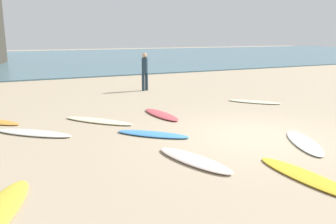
{
  "coord_description": "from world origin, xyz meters",
  "views": [
    {
      "loc": [
        -5.93,
        -6.9,
        2.61
      ],
      "look_at": [
        -1.32,
        2.51,
        0.3
      ],
      "focal_mm": 37.41,
      "sensor_mm": 36.0,
      "label": 1
    }
  ],
  "objects_px": {
    "surfboard_4": "(194,160)",
    "surfboard_5": "(304,142)",
    "surfboard_1": "(307,177)",
    "surfboard_6": "(34,133)",
    "surfboard_7": "(161,114)",
    "beachgoer_near": "(145,70)",
    "surfboard_0": "(254,102)",
    "surfboard_8": "(99,121)",
    "surfboard_2": "(153,134)"
  },
  "relations": [
    {
      "from": "surfboard_7",
      "to": "surfboard_6",
      "type": "bearing_deg",
      "value": -175.84
    },
    {
      "from": "surfboard_0",
      "to": "beachgoer_near",
      "type": "distance_m",
      "value": 5.54
    },
    {
      "from": "surfboard_0",
      "to": "surfboard_2",
      "type": "bearing_deg",
      "value": 164.11
    },
    {
      "from": "surfboard_2",
      "to": "surfboard_6",
      "type": "xyz_separation_m",
      "value": [
        -2.83,
        1.5,
        0.0
      ]
    },
    {
      "from": "surfboard_2",
      "to": "surfboard_6",
      "type": "height_order",
      "value": "surfboard_6"
    },
    {
      "from": "surfboard_6",
      "to": "beachgoer_near",
      "type": "relative_size",
      "value": 1.29
    },
    {
      "from": "surfboard_6",
      "to": "beachgoer_near",
      "type": "distance_m",
      "value": 8.05
    },
    {
      "from": "surfboard_6",
      "to": "surfboard_8",
      "type": "relative_size",
      "value": 0.96
    },
    {
      "from": "surfboard_4",
      "to": "surfboard_5",
      "type": "xyz_separation_m",
      "value": [
        3.06,
        -0.11,
        -0.01
      ]
    },
    {
      "from": "surfboard_2",
      "to": "surfboard_5",
      "type": "relative_size",
      "value": 0.96
    },
    {
      "from": "surfboard_4",
      "to": "surfboard_7",
      "type": "height_order",
      "value": "surfboard_4"
    },
    {
      "from": "surfboard_1",
      "to": "surfboard_4",
      "type": "distance_m",
      "value": 2.22
    },
    {
      "from": "surfboard_1",
      "to": "surfboard_5",
      "type": "xyz_separation_m",
      "value": [
        1.61,
        1.57,
        0.0
      ]
    },
    {
      "from": "surfboard_4",
      "to": "surfboard_2",
      "type": "bearing_deg",
      "value": 75.18
    },
    {
      "from": "surfboard_4",
      "to": "surfboard_6",
      "type": "relative_size",
      "value": 0.9
    },
    {
      "from": "surfboard_0",
      "to": "surfboard_1",
      "type": "relative_size",
      "value": 0.87
    },
    {
      "from": "surfboard_6",
      "to": "surfboard_7",
      "type": "xyz_separation_m",
      "value": [
        4.02,
        0.52,
        0.0
      ]
    },
    {
      "from": "surfboard_4",
      "to": "surfboard_8",
      "type": "xyz_separation_m",
      "value": [
        -0.89,
        4.27,
        -0.01
      ]
    },
    {
      "from": "surfboard_0",
      "to": "surfboard_2",
      "type": "relative_size",
      "value": 1.01
    },
    {
      "from": "surfboard_1",
      "to": "beachgoer_near",
      "type": "height_order",
      "value": "beachgoer_near"
    },
    {
      "from": "surfboard_4",
      "to": "beachgoer_near",
      "type": "xyz_separation_m",
      "value": [
        2.77,
        9.4,
        0.96
      ]
    },
    {
      "from": "surfboard_0",
      "to": "surfboard_1",
      "type": "xyz_separation_m",
      "value": [
        -4.02,
        -6.35,
        0.0
      ]
    },
    {
      "from": "surfboard_0",
      "to": "surfboard_5",
      "type": "bearing_deg",
      "value": -157.04
    },
    {
      "from": "surfboard_8",
      "to": "beachgoer_near",
      "type": "height_order",
      "value": "beachgoer_near"
    },
    {
      "from": "surfboard_4",
      "to": "surfboard_5",
      "type": "distance_m",
      "value": 3.06
    },
    {
      "from": "surfboard_8",
      "to": "beachgoer_near",
      "type": "xyz_separation_m",
      "value": [
        3.65,
        5.14,
        0.97
      ]
    },
    {
      "from": "surfboard_7",
      "to": "surfboard_0",
      "type": "bearing_deg",
      "value": 3.01
    },
    {
      "from": "surfboard_1",
      "to": "beachgoer_near",
      "type": "relative_size",
      "value": 1.3
    },
    {
      "from": "surfboard_1",
      "to": "surfboard_6",
      "type": "bearing_deg",
      "value": -53.05
    },
    {
      "from": "surfboard_6",
      "to": "surfboard_7",
      "type": "bearing_deg",
      "value": 139.9
    },
    {
      "from": "surfboard_5",
      "to": "surfboard_7",
      "type": "distance_m",
      "value": 4.7
    },
    {
      "from": "surfboard_0",
      "to": "surfboard_2",
      "type": "distance_m",
      "value": 5.99
    },
    {
      "from": "surfboard_0",
      "to": "beachgoer_near",
      "type": "height_order",
      "value": "beachgoer_near"
    },
    {
      "from": "surfboard_4",
      "to": "surfboard_6",
      "type": "height_order",
      "value": "surfboard_4"
    },
    {
      "from": "surfboard_0",
      "to": "surfboard_7",
      "type": "distance_m",
      "value": 4.29
    },
    {
      "from": "surfboard_5",
      "to": "beachgoer_near",
      "type": "xyz_separation_m",
      "value": [
        -0.3,
        9.52,
        0.97
      ]
    },
    {
      "from": "surfboard_5",
      "to": "surfboard_7",
      "type": "bearing_deg",
      "value": -38.29
    },
    {
      "from": "surfboard_0",
      "to": "surfboard_1",
      "type": "height_order",
      "value": "surfboard_1"
    },
    {
      "from": "surfboard_4",
      "to": "surfboard_8",
      "type": "relative_size",
      "value": 0.86
    },
    {
      "from": "surfboard_4",
      "to": "surfboard_5",
      "type": "height_order",
      "value": "surfboard_4"
    },
    {
      "from": "surfboard_4",
      "to": "surfboard_0",
      "type": "bearing_deg",
      "value": 26.03
    },
    {
      "from": "surfboard_1",
      "to": "surfboard_2",
      "type": "distance_m",
      "value": 4.13
    },
    {
      "from": "surfboard_0",
      "to": "surfboard_8",
      "type": "height_order",
      "value": "surfboard_8"
    },
    {
      "from": "surfboard_5",
      "to": "surfboard_7",
      "type": "relative_size",
      "value": 1.02
    },
    {
      "from": "surfboard_1",
      "to": "beachgoer_near",
      "type": "bearing_deg",
      "value": -98.28
    },
    {
      "from": "surfboard_0",
      "to": "surfboard_5",
      "type": "relative_size",
      "value": 0.97
    },
    {
      "from": "surfboard_2",
      "to": "surfboard_8",
      "type": "bearing_deg",
      "value": -112.2
    },
    {
      "from": "surfboard_5",
      "to": "surfboard_8",
      "type": "bearing_deg",
      "value": -19.57
    },
    {
      "from": "surfboard_6",
      "to": "surfboard_5",
      "type": "bearing_deg",
      "value": 99.71
    },
    {
      "from": "surfboard_4",
      "to": "surfboard_7",
      "type": "bearing_deg",
      "value": 59.63
    }
  ]
}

